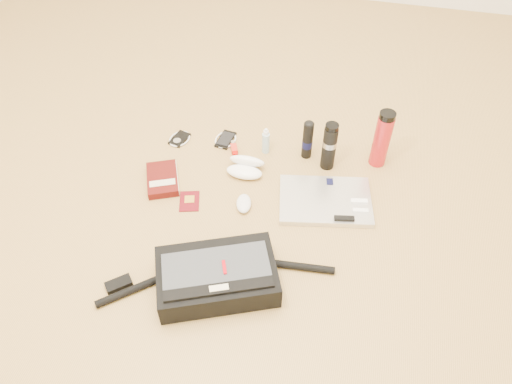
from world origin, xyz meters
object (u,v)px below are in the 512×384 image
thermos_black (329,146)px  thermos_red (382,139)px  laptop (326,201)px  book (163,179)px  messenger_bag (216,276)px

thermos_black → thermos_red: 0.22m
laptop → thermos_black: 0.24m
laptop → book: bearing=172.8°
book → thermos_red: 0.94m
messenger_bag → thermos_black: (0.30, 0.69, 0.06)m
messenger_bag → book: messenger_bag is taller
laptop → thermos_black: thermos_black is taller
thermos_black → laptop: bearing=-83.6°
book → thermos_red: size_ratio=0.84×
messenger_bag → laptop: (0.32, 0.48, -0.04)m
book → laptop: bearing=-20.2°
thermos_black → messenger_bag: bearing=-113.3°
book → thermos_red: thermos_red is taller
laptop → thermos_red: size_ratio=1.51×
thermos_black → thermos_red: bearing=18.9°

